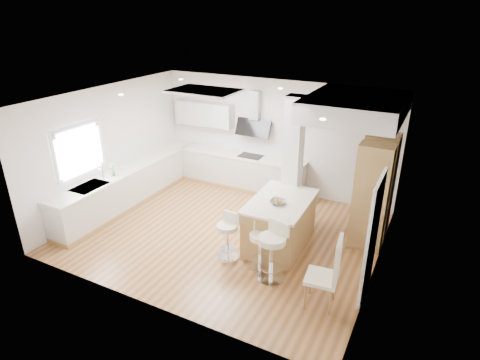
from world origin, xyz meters
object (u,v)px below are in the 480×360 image
Objects in this scene: bar_stool_c at (273,249)px; dining_chair at (329,271)px; bar_stool_b at (261,244)px; peninsula at (280,222)px; bar_stool_a at (228,234)px.

dining_chair is (1.04, -0.24, 0.06)m from bar_stool_c.
bar_stool_b is 0.40m from bar_stool_c.
peninsula is 1.33× the size of dining_chair.
peninsula reaches higher than bar_stool_b.
bar_stool_c reaches higher than bar_stool_a.
peninsula is 1.52× the size of bar_stool_c.
dining_chair is (2.02, -0.45, 0.15)m from bar_stool_a.
bar_stool_c is at bearing -39.81° from bar_stool_b.
bar_stool_b is (-0.02, -0.85, -0.00)m from peninsula.
bar_stool_a is 2.07m from dining_chair.
peninsula is at bearing 56.45° from bar_stool_a.
bar_stool_a is at bearing -176.52° from bar_stool_c.
bar_stool_a is at bearing -129.69° from peninsula.
bar_stool_b is at bearing -92.59° from peninsula.
bar_stool_c is 1.07m from dining_chair.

